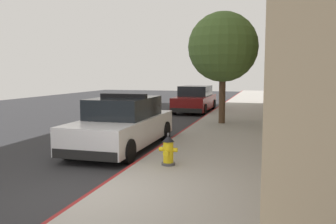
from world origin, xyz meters
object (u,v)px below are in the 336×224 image
(parked_car_silver_ahead, at_px, (195,99))
(fire_hydrant, at_px, (168,150))
(police_cruiser, at_px, (123,124))
(street_tree, at_px, (223,47))

(parked_car_silver_ahead, bearing_deg, fire_hydrant, -81.36)
(police_cruiser, relative_size, parked_car_silver_ahead, 1.00)
(police_cruiser, xyz_separation_m, fire_hydrant, (2.04, -2.15, -0.24))
(parked_car_silver_ahead, height_order, street_tree, street_tree)
(fire_hydrant, xyz_separation_m, street_tree, (0.32, 7.48, 2.90))
(street_tree, bearing_deg, police_cruiser, -113.88)
(police_cruiser, xyz_separation_m, parked_car_silver_ahead, (0.07, 10.86, -0.00))
(parked_car_silver_ahead, height_order, fire_hydrant, parked_car_silver_ahead)
(parked_car_silver_ahead, relative_size, street_tree, 1.02)
(parked_car_silver_ahead, xyz_separation_m, street_tree, (2.29, -5.53, 2.67))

